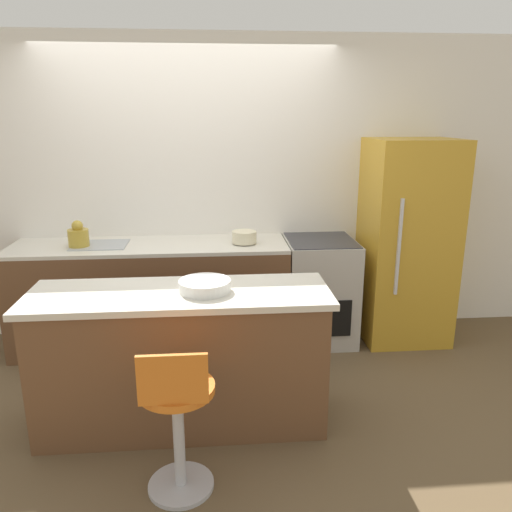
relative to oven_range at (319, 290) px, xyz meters
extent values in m
plane|color=brown|center=(-1.11, -0.33, -0.45)|extent=(14.00, 14.00, 0.00)
cube|color=white|center=(-1.11, 0.35, 0.85)|extent=(8.00, 0.06, 2.60)
cube|color=brown|center=(-1.45, 0.00, -0.02)|extent=(2.29, 0.63, 0.87)
cube|color=beige|center=(-1.45, 0.00, 0.43)|extent=(2.29, 0.63, 0.03)
cube|color=#9EA3A8|center=(-1.85, 0.00, 0.45)|extent=(0.44, 0.35, 0.01)
cube|color=brown|center=(-1.13, -1.18, -0.02)|extent=(1.77, 0.57, 0.86)
cube|color=beige|center=(-1.13, -1.18, 0.43)|extent=(1.84, 0.60, 0.04)
cube|color=#B7B2A8|center=(0.00, 0.00, 0.00)|extent=(0.59, 0.63, 0.90)
cube|color=black|center=(0.00, -0.32, -0.14)|extent=(0.41, 0.01, 0.32)
cube|color=#333338|center=(0.00, 0.00, 0.45)|extent=(0.56, 0.60, 0.01)
cube|color=gold|center=(0.75, -0.01, 0.42)|extent=(0.72, 0.65, 1.75)
cube|color=silver|center=(0.56, -0.34, 0.47)|extent=(0.02, 0.02, 0.79)
cylinder|color=#B7B7BC|center=(-1.12, -1.79, -0.44)|extent=(0.35, 0.35, 0.02)
cylinder|color=#B7B7BC|center=(-1.12, -1.79, -0.17)|extent=(0.06, 0.06, 0.58)
cylinder|color=orange|center=(-1.12, -1.79, 0.14)|extent=(0.39, 0.39, 0.04)
cube|color=orange|center=(-1.12, -1.96, 0.29)|extent=(0.33, 0.02, 0.26)
cylinder|color=#B29333|center=(-2.01, -0.04, 0.53)|extent=(0.16, 0.16, 0.14)
sphere|color=#B29333|center=(-2.01, -0.04, 0.62)|extent=(0.09, 0.09, 0.09)
cylinder|color=beige|center=(-0.66, -0.04, 0.50)|extent=(0.20, 0.20, 0.10)
cylinder|color=white|center=(-0.97, -1.19, 0.48)|extent=(0.32, 0.32, 0.07)
camera|label=1|loc=(-0.90, -4.07, 1.48)|focal=35.00mm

